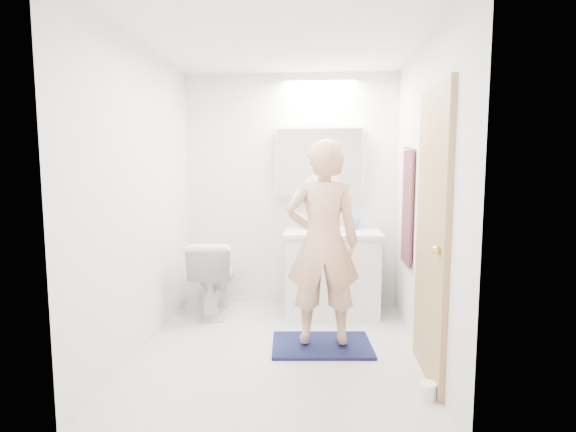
# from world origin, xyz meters

# --- Properties ---
(floor) EXTENTS (2.50, 2.50, 0.00)m
(floor) POSITION_xyz_m (0.00, 0.00, 0.00)
(floor) COLOR silver
(floor) RESTS_ON ground
(ceiling) EXTENTS (2.50, 2.50, 0.00)m
(ceiling) POSITION_xyz_m (0.00, 0.00, 2.40)
(ceiling) COLOR white
(ceiling) RESTS_ON floor
(wall_back) EXTENTS (2.50, 0.00, 2.50)m
(wall_back) POSITION_xyz_m (0.00, 1.25, 1.20)
(wall_back) COLOR white
(wall_back) RESTS_ON floor
(wall_front) EXTENTS (2.50, 0.00, 2.50)m
(wall_front) POSITION_xyz_m (0.00, -1.25, 1.20)
(wall_front) COLOR white
(wall_front) RESTS_ON floor
(wall_left) EXTENTS (0.00, 2.50, 2.50)m
(wall_left) POSITION_xyz_m (-1.10, 0.00, 1.20)
(wall_left) COLOR white
(wall_left) RESTS_ON floor
(wall_right) EXTENTS (0.00, 2.50, 2.50)m
(wall_right) POSITION_xyz_m (1.10, 0.00, 1.20)
(wall_right) COLOR white
(wall_right) RESTS_ON floor
(vanity_cabinet) EXTENTS (0.90, 0.55, 0.78)m
(vanity_cabinet) POSITION_xyz_m (0.44, 0.96, 0.39)
(vanity_cabinet) COLOR white
(vanity_cabinet) RESTS_ON floor
(countertop) EXTENTS (0.95, 0.58, 0.04)m
(countertop) POSITION_xyz_m (0.44, 0.96, 0.80)
(countertop) COLOR white
(countertop) RESTS_ON vanity_cabinet
(sink_basin) EXTENTS (0.36, 0.36, 0.03)m
(sink_basin) POSITION_xyz_m (0.44, 0.99, 0.84)
(sink_basin) COLOR white
(sink_basin) RESTS_ON countertop
(faucet) EXTENTS (0.02, 0.02, 0.16)m
(faucet) POSITION_xyz_m (0.44, 1.19, 0.90)
(faucet) COLOR white
(faucet) RESTS_ON countertop
(medicine_cabinet) EXTENTS (0.88, 0.14, 0.70)m
(medicine_cabinet) POSITION_xyz_m (0.30, 1.18, 1.50)
(medicine_cabinet) COLOR white
(medicine_cabinet) RESTS_ON wall_back
(mirror_panel) EXTENTS (0.84, 0.01, 0.66)m
(mirror_panel) POSITION_xyz_m (0.30, 1.10, 1.50)
(mirror_panel) COLOR silver
(mirror_panel) RESTS_ON medicine_cabinet
(toilet) EXTENTS (0.48, 0.76, 0.74)m
(toilet) POSITION_xyz_m (-0.74, 0.85, 0.37)
(toilet) COLOR white
(toilet) RESTS_ON floor
(bath_rug) EXTENTS (0.84, 0.61, 0.02)m
(bath_rug) POSITION_xyz_m (0.34, 0.09, 0.01)
(bath_rug) COLOR #151941
(bath_rug) RESTS_ON floor
(person) EXTENTS (0.62, 0.43, 1.62)m
(person) POSITION_xyz_m (0.34, 0.09, 0.86)
(person) COLOR #DAA383
(person) RESTS_ON bath_rug
(door) EXTENTS (0.04, 0.80, 2.00)m
(door) POSITION_xyz_m (1.08, -0.35, 1.00)
(door) COLOR tan
(door) RESTS_ON wall_right
(door_knob) EXTENTS (0.06, 0.06, 0.06)m
(door_knob) POSITION_xyz_m (1.04, -0.65, 0.95)
(door_knob) COLOR gold
(door_knob) RESTS_ON door
(towel) EXTENTS (0.02, 0.42, 1.00)m
(towel) POSITION_xyz_m (1.08, 0.55, 1.10)
(towel) COLOR #13233D
(towel) RESTS_ON wall_right
(towel_hook) EXTENTS (0.07, 0.02, 0.02)m
(towel_hook) POSITION_xyz_m (1.07, 0.55, 1.62)
(towel_hook) COLOR silver
(towel_hook) RESTS_ON wall_right
(soap_bottle_a) EXTENTS (0.12, 0.12, 0.23)m
(soap_bottle_a) POSITION_xyz_m (0.15, 1.11, 0.93)
(soap_bottle_a) COLOR tan
(soap_bottle_a) RESTS_ON countertop
(soap_bottle_b) EXTENTS (0.12, 0.12, 0.18)m
(soap_bottle_b) POSITION_xyz_m (0.23, 1.15, 0.91)
(soap_bottle_b) COLOR #609ACE
(soap_bottle_b) RESTS_ON countertop
(toothbrush_cup) EXTENTS (0.11, 0.11, 0.10)m
(toothbrush_cup) POSITION_xyz_m (0.67, 1.12, 0.87)
(toothbrush_cup) COLOR #4473CD
(toothbrush_cup) RESTS_ON countertop
(toilet_paper_roll) EXTENTS (0.11, 0.11, 0.10)m
(toilet_paper_roll) POSITION_xyz_m (1.01, -0.68, 0.05)
(toilet_paper_roll) COLOR white
(toilet_paper_roll) RESTS_ON floor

